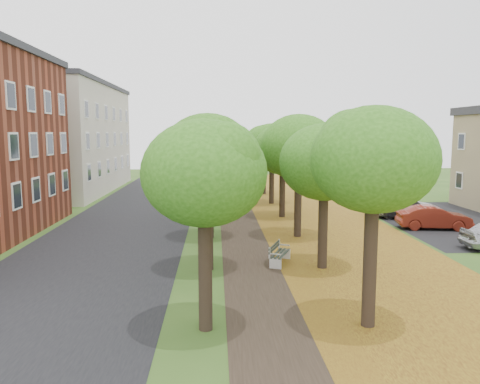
{
  "coord_description": "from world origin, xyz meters",
  "views": [
    {
      "loc": [
        -1.89,
        -13.04,
        5.71
      ],
      "look_at": [
        -0.57,
        11.93,
        2.5
      ],
      "focal_mm": 35.0,
      "sensor_mm": 36.0,
      "label": 1
    }
  ],
  "objects": [
    {
      "name": "tree_row_west",
      "position": [
        -2.2,
        15.0,
        4.64
      ],
      "size": [
        3.89,
        33.89,
        6.32
      ],
      "color": "black",
      "rests_on": "ground"
    },
    {
      "name": "building_cream",
      "position": [
        -17.0,
        33.0,
        5.21
      ],
      "size": [
        10.3,
        20.3,
        10.4
      ],
      "color": "beige",
      "rests_on": "ground"
    },
    {
      "name": "parking_lot",
      "position": [
        13.5,
        16.0,
        0.0
      ],
      "size": [
        9.0,
        16.0,
        0.01
      ],
      "primitive_type": "cube",
      "color": "black",
      "rests_on": "ground"
    },
    {
      "name": "bench",
      "position": [
        0.86,
        6.72,
        0.45
      ],
      "size": [
        1.16,
        1.9,
        0.87
      ],
      "rotation": [
        0.0,
        0.0,
        1.19
      ],
      "color": "#252E27",
      "rests_on": "ground"
    },
    {
      "name": "footpath",
      "position": [
        0.0,
        15.0,
        0.0
      ],
      "size": [
        3.2,
        70.0,
        0.01
      ],
      "primitive_type": "cube",
      "color": "black",
      "rests_on": "ground"
    },
    {
      "name": "street_asphalt",
      "position": [
        -7.5,
        15.0,
        0.0
      ],
      "size": [
        8.0,
        70.0,
        0.01
      ],
      "primitive_type": "cube",
      "color": "black",
      "rests_on": "ground"
    },
    {
      "name": "ground",
      "position": [
        0.0,
        0.0,
        0.0
      ],
      "size": [
        120.0,
        120.0,
        0.0
      ],
      "primitive_type": "plane",
      "color": "#2D4C19",
      "rests_on": "ground"
    },
    {
      "name": "car_white",
      "position": [
        11.0,
        18.05,
        0.67
      ],
      "size": [
        5.19,
        3.2,
        1.34
      ],
      "primitive_type": "imported",
      "rotation": [
        0.0,
        0.0,
        1.78
      ],
      "color": "silver",
      "rests_on": "ground"
    },
    {
      "name": "tree_row_east",
      "position": [
        2.6,
        15.0,
        4.64
      ],
      "size": [
        3.89,
        33.89,
        6.32
      ],
      "color": "black",
      "rests_on": "ground"
    },
    {
      "name": "car_red",
      "position": [
        11.0,
        13.55,
        0.69
      ],
      "size": [
        4.33,
        2.0,
        1.37
      ],
      "primitive_type": "imported",
      "rotation": [
        0.0,
        0.0,
        1.44
      ],
      "color": "maroon",
      "rests_on": "ground"
    },
    {
      "name": "leaf_verge",
      "position": [
        5.0,
        15.0,
        0.01
      ],
      "size": [
        7.5,
        70.0,
        0.01
      ],
      "primitive_type": "cube",
      "color": "olive",
      "rests_on": "ground"
    },
    {
      "name": "car_grey",
      "position": [
        11.0,
        17.76,
        0.66
      ],
      "size": [
        4.91,
        3.25,
        1.32
      ],
      "primitive_type": "imported",
      "rotation": [
        0.0,
        0.0,
        1.91
      ],
      "color": "#343338",
      "rests_on": "ground"
    }
  ]
}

